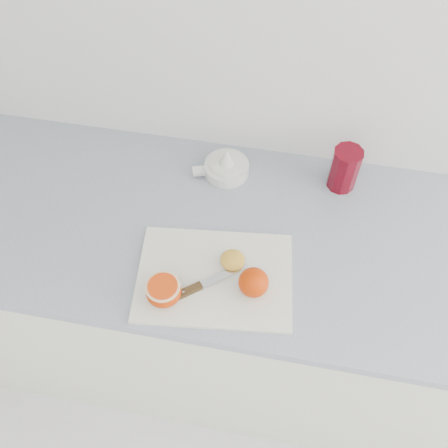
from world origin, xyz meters
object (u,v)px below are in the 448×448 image
cutting_board (215,277)px  red_tumbler (344,170)px  citrus_juicer (226,166)px  counter (259,309)px  half_orange (164,291)px

cutting_board → red_tumbler: bearing=51.5°
citrus_juicer → cutting_board: bearing=-84.2°
citrus_juicer → counter: bearing=-52.5°
half_orange → cutting_board: bearing=35.3°
cutting_board → half_orange: size_ratio=4.52×
red_tumbler → half_orange: bearing=-132.1°
counter → cutting_board: size_ratio=6.33×
counter → red_tumbler: red_tumbler is taller
citrus_juicer → red_tumbler: bearing=2.4°
half_orange → citrus_juicer: size_ratio=0.52×
cutting_board → half_orange: bearing=-144.7°
cutting_board → half_orange: (-0.11, -0.08, 0.03)m
red_tumbler → citrus_juicer: bearing=-177.6°
cutting_board → half_orange: 0.13m
counter → half_orange: (-0.22, -0.23, 0.48)m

